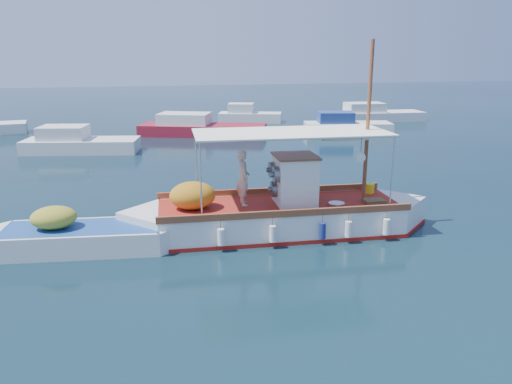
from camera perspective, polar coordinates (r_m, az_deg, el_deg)
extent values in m
plane|color=black|center=(17.33, 4.35, -4.08)|extent=(160.00, 160.00, 0.00)
cube|color=white|center=(16.85, 2.63, -3.29)|extent=(8.10, 3.16, 1.17)
cube|color=white|center=(16.49, -11.01, -4.01)|extent=(2.65, 2.65, 1.17)
cube|color=white|center=(18.10, 15.02, -2.48)|extent=(2.65, 2.65, 1.17)
cube|color=#AA1A10|center=(16.97, 2.62, -4.41)|extent=(8.22, 3.25, 0.19)
cube|color=maroon|center=(16.68, 2.65, -1.47)|extent=(8.09, 2.95, 0.06)
cube|color=brown|center=(17.90, 1.73, 0.16)|extent=(8.04, 0.63, 0.21)
cube|color=brown|center=(15.40, 3.74, -2.45)|extent=(8.04, 0.63, 0.21)
cube|color=white|center=(16.58, 4.48, 1.33)|extent=(1.36, 1.46, 1.59)
cube|color=brown|center=(16.40, 4.54, 4.13)|extent=(1.47, 1.57, 0.06)
cylinder|color=slate|center=(16.03, 2.41, 2.03)|extent=(0.27, 0.54, 0.53)
cylinder|color=slate|center=(16.67, 1.92, 2.57)|extent=(0.27, 0.54, 0.53)
cylinder|color=slate|center=(16.49, 2.14, 0.34)|extent=(0.27, 0.54, 0.53)
cylinder|color=brown|center=(17.00, 12.67, 7.72)|extent=(0.14, 0.14, 5.30)
cylinder|color=brown|center=(16.75, 9.89, 6.29)|extent=(1.91, 0.21, 0.08)
cylinder|color=silver|center=(17.14, -6.84, 3.10)|extent=(0.05, 0.05, 2.38)
cylinder|color=silver|center=(14.87, -6.31, 1.20)|extent=(0.05, 0.05, 2.38)
cylinder|color=silver|center=(18.46, 12.26, 3.75)|extent=(0.05, 0.05, 2.38)
cylinder|color=silver|center=(16.38, 15.28, 2.07)|extent=(0.05, 0.05, 2.38)
cube|color=white|center=(16.22, 4.05, 6.83)|extent=(6.41, 2.94, 0.04)
ellipsoid|color=#B9791B|center=(16.18, -7.26, -0.39)|extent=(1.56, 1.35, 0.89)
cube|color=yellow|center=(17.49, 6.66, 0.05)|extent=(0.28, 0.21, 0.42)
cylinder|color=yellow|center=(18.35, 12.87, 0.39)|extent=(0.34, 0.34, 0.36)
cube|color=brown|center=(17.23, 13.35, -1.03)|extent=(0.72, 0.52, 0.13)
cylinder|color=#B2B2B2|center=(16.60, 9.18, -1.43)|extent=(0.56, 0.56, 0.13)
cylinder|color=white|center=(15.89, 11.87, 3.87)|extent=(0.32, 0.05, 0.32)
cylinder|color=white|center=(15.11, -4.03, -5.15)|extent=(0.23, 0.23, 0.51)
cylinder|color=navy|center=(15.73, 7.60, -4.41)|extent=(0.23, 0.23, 0.51)
cylinder|color=white|center=(16.47, 14.66, -3.86)|extent=(0.23, 0.23, 0.51)
imported|color=beige|center=(16.33, -1.47, 1.63)|extent=(0.44, 0.67, 1.84)
cube|color=white|center=(16.24, -19.03, -5.33)|extent=(4.89, 2.39, 0.92)
cube|color=white|center=(16.91, -26.88, -5.38)|extent=(1.83, 1.83, 0.92)
cube|color=white|center=(15.90, -10.69, -5.17)|extent=(1.83, 1.83, 0.92)
cube|color=#1E478C|center=(16.10, -19.17, -3.87)|extent=(4.87, 2.18, 0.05)
ellipsoid|color=#9F9E2D|center=(16.19, -22.12, -2.72)|extent=(1.47, 1.26, 0.68)
cube|color=silver|center=(32.25, -19.27, 4.85)|extent=(7.09, 3.65, 1.00)
cube|color=silver|center=(32.41, -21.14, 6.35)|extent=(3.04, 2.52, 0.80)
cube|color=maroon|center=(37.02, -6.07, 6.92)|extent=(9.50, 5.85, 1.00)
cube|color=silver|center=(37.23, -8.18, 8.30)|extent=(4.25, 3.52, 0.80)
cube|color=silver|center=(38.48, 10.43, 7.08)|extent=(6.73, 3.46, 1.00)
cube|color=navy|center=(38.17, 9.07, 8.44)|extent=(2.89, 2.35, 0.80)
cube|color=silver|center=(46.30, 13.66, 8.30)|extent=(8.31, 3.17, 1.00)
cube|color=silver|center=(45.74, 12.30, 9.43)|extent=(3.41, 2.43, 0.80)
cube|color=silver|center=(44.20, -0.67, 8.41)|extent=(5.76, 3.58, 1.00)
cube|color=silver|center=(44.18, -1.74, 9.57)|extent=(2.58, 2.29, 0.80)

